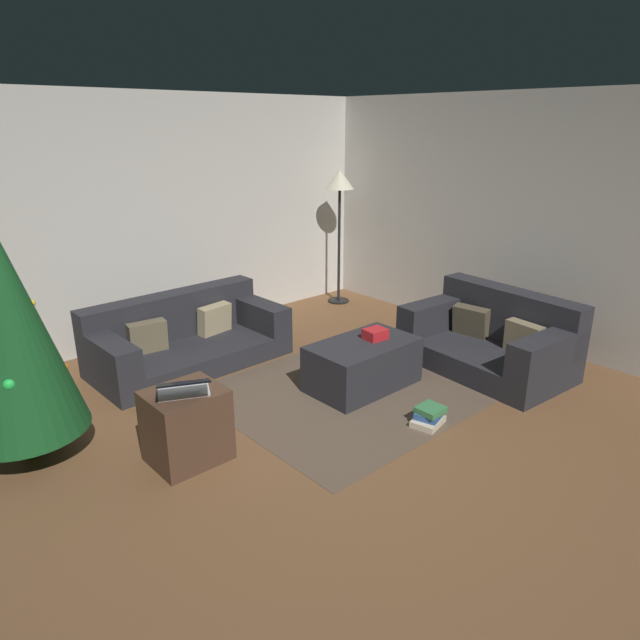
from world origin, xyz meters
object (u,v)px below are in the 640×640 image
Objects in this scene: gift_box at (375,334)px; laptop at (183,387)px; ottoman at (363,364)px; couch_right at (493,339)px; corner_lamp at (340,190)px; tv_remote at (371,337)px; side_table at (187,426)px; book_stack at (429,416)px; christmas_tree at (8,329)px; couch_left at (185,338)px.

gift_box is 1.96m from laptop.
couch_right is at bearing -22.90° from ottoman.
corner_lamp reaches higher than ottoman.
couch_right is at bearing -8.93° from laptop.
tv_remote is 0.30× the size of laptop.
side_table is (-1.93, 0.02, -0.21)m from gift_box.
gift_box is 0.05m from tv_remote.
gift_box reaches higher than book_stack.
corner_lamp is at bearing 16.05° from christmas_tree.
gift_box is at bearing -16.75° from tv_remote.
couch_right is 0.87× the size of christmas_tree.
couch_right is at bearing -25.07° from gift_box.
gift_box is (0.14, -0.01, 0.26)m from ottoman.
tv_remote is at bearing 122.44° from couch_left.
ottoman is 6.21× the size of tv_remote.
book_stack is (1.68, -0.85, -0.20)m from side_table.
christmas_tree is (-1.70, -0.79, 0.73)m from couch_left.
couch_left reaches higher than side_table.
christmas_tree is (-2.62, 0.80, 0.77)m from ottoman.
side_table is at bearing 153.24° from book_stack.
book_stack is at bearing -121.22° from corner_lamp.
gift_box is at bearing 69.51° from couch_right.
laptop is at bearing 155.19° from book_stack.
couch_left reaches higher than gift_box.
corner_lamp is (0.36, 2.56, 1.19)m from couch_right.
book_stack is (0.81, -2.43, -0.18)m from couch_left.
laptop is at bearing 85.65° from couch_right.
couch_right is 1.26m from gift_box.
laptop reaches higher than tv_remote.
christmas_tree is at bearing -163.95° from corner_lamp.
couch_right reaches higher than gift_box.
christmas_tree is 3.14m from book_stack.
side_table is 1.02× the size of laptop.
side_table is 0.31× the size of corner_lamp.
side_table reaches higher than gift_box.
christmas_tree is (-3.89, 1.33, 0.70)m from couch_right.
christmas_tree reaches higher than ottoman.
christmas_tree reaches higher than couch_left.
couch_right is at bearing -98.02° from corner_lamp.
ottoman is at bearing 82.90° from book_stack.
laptop is (-0.90, -1.64, 0.34)m from couch_left.
book_stack is 0.17× the size of corner_lamp.
gift_box is at bearing 122.63° from couch_left.
couch_left is 1.93m from gift_box.
tv_remote is 0.30× the size of side_table.
couch_left is 1.18× the size of couch_right.
laptop reaches higher than side_table.
laptop is (-0.03, -0.06, 0.33)m from side_table.
ottoman is at bearing -138.52° from tv_remote.
side_table is 4.14m from corner_lamp.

